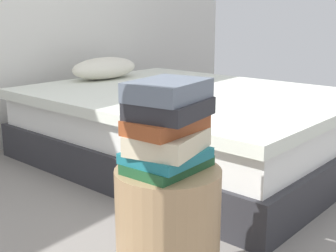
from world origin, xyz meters
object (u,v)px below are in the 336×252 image
(side_table, at_px, (168,234))
(book_rust, at_px, (166,124))
(bed, at_px, (186,125))
(book_forest, at_px, (168,164))
(book_charcoal, at_px, (170,108))
(book_slate, at_px, (166,90))
(book_teal, at_px, (167,156))
(book_cream, at_px, (168,141))

(side_table, height_order, book_rust, book_rust)
(bed, relative_size, side_table, 4.64)
(bed, height_order, book_forest, bed)
(book_charcoal, bearing_deg, book_slate, 105.20)
(book_forest, bearing_deg, book_teal, -160.69)
(book_teal, xyz_separation_m, book_slate, (0.01, 0.01, 0.21))
(book_teal, bearing_deg, book_cream, -74.99)
(bed, xyz_separation_m, book_forest, (-1.24, -0.79, 0.24))
(side_table, xyz_separation_m, book_slate, (-0.00, 0.00, 0.48))
(bed, xyz_separation_m, book_charcoal, (-1.24, -0.80, 0.42))
(book_charcoal, bearing_deg, book_teal, 162.21)
(book_teal, relative_size, book_rust, 0.93)
(book_slate, bearing_deg, book_charcoal, -73.61)
(book_teal, height_order, book_slate, book_slate)
(bed, bearing_deg, side_table, -143.19)
(book_teal, bearing_deg, book_rust, 92.25)
(book_forest, distance_m, book_rust, 0.13)
(book_slate, bearing_deg, book_teal, -129.21)
(book_charcoal, distance_m, book_slate, 0.06)
(book_forest, distance_m, book_cream, 0.08)
(book_teal, xyz_separation_m, book_charcoal, (0.01, -0.00, 0.15))
(book_teal, bearing_deg, bed, 33.15)
(bed, relative_size, book_forest, 7.89)
(book_forest, relative_size, book_slate, 1.07)
(book_forest, bearing_deg, book_rust, 176.22)
(side_table, height_order, book_slate, book_slate)
(book_charcoal, bearing_deg, side_table, 95.38)
(side_table, xyz_separation_m, book_forest, (0.00, -0.00, 0.24))
(book_charcoal, xyz_separation_m, book_slate, (-0.00, 0.01, 0.06))
(book_teal, relative_size, book_slate, 0.97)
(bed, bearing_deg, book_forest, -143.13)
(bed, height_order, side_table, bed)
(book_cream, bearing_deg, book_rust, 85.82)
(book_rust, bearing_deg, book_charcoal, -31.99)
(bed, height_order, book_slate, book_slate)
(book_forest, height_order, book_slate, book_slate)
(book_cream, xyz_separation_m, book_rust, (-0.00, 0.01, 0.05))
(book_forest, xyz_separation_m, book_cream, (-0.01, -0.01, 0.08))
(side_table, bearing_deg, book_cream, -144.17)
(bed, relative_size, book_teal, 8.71)
(book_slate, bearing_deg, side_table, -63.48)
(book_rust, distance_m, book_slate, 0.11)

